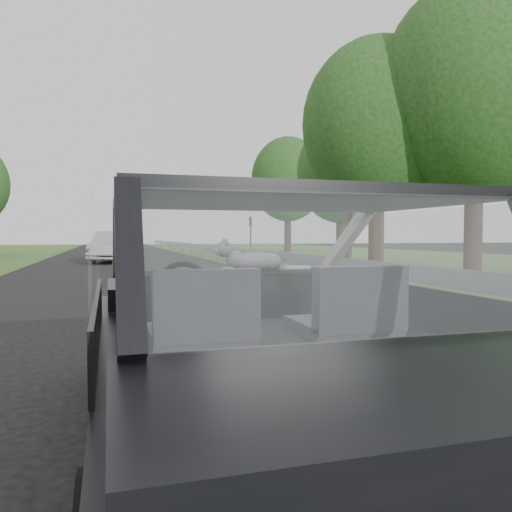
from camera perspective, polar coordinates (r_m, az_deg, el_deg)
ground at (r=3.08m, az=0.79°, el=-21.54°), size 140.00×140.00×0.00m
subject_car at (r=2.86m, az=0.80°, el=-8.15°), size 1.80×4.00×1.45m
dashboard at (r=3.44m, az=-2.31°, el=-4.27°), size 1.58×0.45×0.30m
driver_seat at (r=2.46m, az=-6.13°, el=-6.22°), size 0.50×0.72×0.42m
passenger_seat at (r=2.72m, az=10.75°, el=-5.43°), size 0.50×0.72×0.42m
steering_wheel at (r=3.07m, az=-8.23°, el=-3.79°), size 0.36×0.36×0.04m
cat at (r=3.47m, az=-0.11°, el=-0.49°), size 0.53×0.21×0.23m
guardrail at (r=13.70m, az=5.51°, el=-0.44°), size 0.05×90.00×0.32m
other_car at (r=24.26m, az=-15.90°, el=1.05°), size 2.61×4.70×1.46m
highway_sign at (r=29.23m, az=-0.62°, el=2.21°), size 0.47×0.89×2.34m
utility_pole at (r=19.09m, az=10.62°, el=9.66°), size 0.30×0.30×7.37m
tree_0 at (r=17.14m, az=13.65°, el=10.63°), size 4.99×4.99×7.47m
tree_1 at (r=16.80m, az=23.74°, el=12.80°), size 7.05×7.05×8.70m
tree_2 at (r=25.89m, az=9.72°, el=7.19°), size 5.83×5.83×6.89m
tree_3 at (r=39.12m, az=3.66°, el=6.86°), size 7.27×7.27×8.64m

